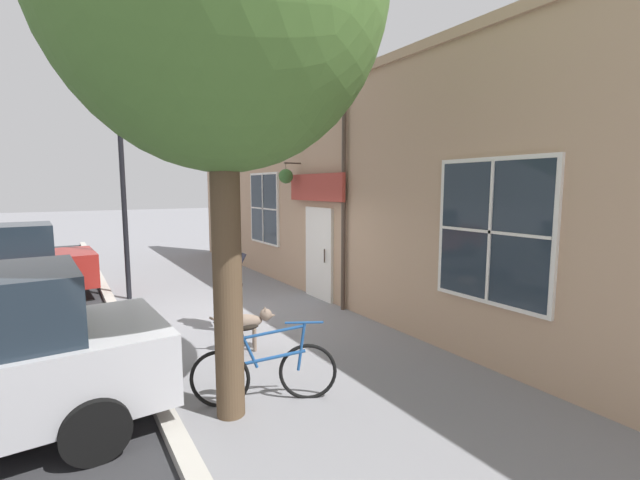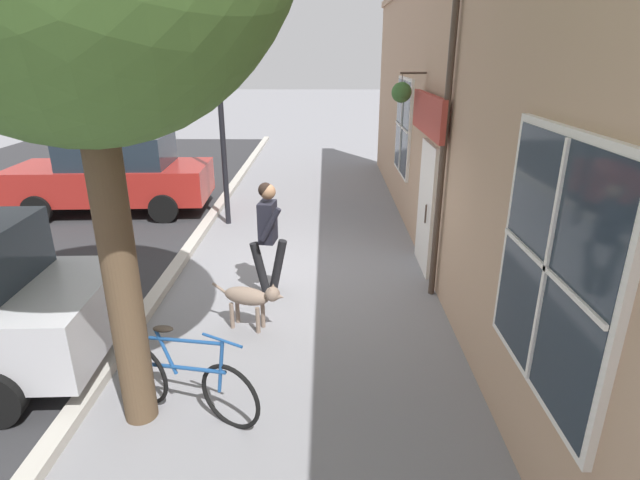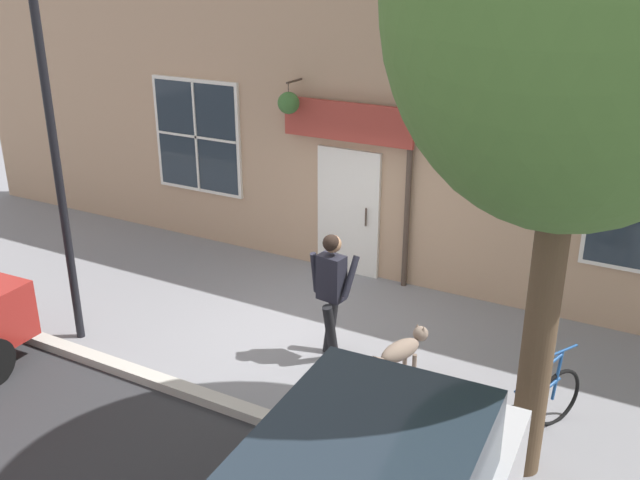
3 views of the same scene
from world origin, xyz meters
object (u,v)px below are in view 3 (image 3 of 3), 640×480
pedestrian_walking (331,284)px  dog_on_leash (404,349)px  street_tree_by_curb (574,10)px  street_lamp (47,100)px  leaning_bicycle (531,412)px

pedestrian_walking → dog_on_leash: (0.13, 1.07, -0.58)m
pedestrian_walking → street_tree_by_curb: (0.95, 2.72, 3.48)m
street_tree_by_curb → street_lamp: (0.30, -5.99, -1.23)m
dog_on_leash → street_tree_by_curb: bearing=63.4°
pedestrian_walking → leaning_bicycle: pedestrian_walking is taller
street_tree_by_curb → leaning_bicycle: street_tree_by_curb is taller
leaning_bicycle → street_tree_by_curb: bearing=-2.7°
street_lamp → leaning_bicycle: bearing=96.6°
dog_on_leash → street_tree_by_curb: 4.46m
dog_on_leash → street_tree_by_curb: street_tree_by_curb is taller
street_lamp → pedestrian_walking: bearing=110.8°
dog_on_leash → leaning_bicycle: (0.43, 1.66, -0.08)m
dog_on_leash → leaning_bicycle: 1.72m
dog_on_leash → street_tree_by_curb: size_ratio=0.15×
pedestrian_walking → street_lamp: 4.17m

